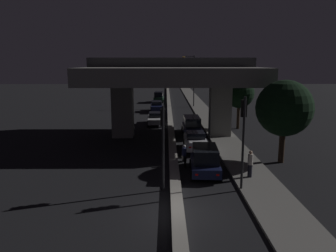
{
  "coord_description": "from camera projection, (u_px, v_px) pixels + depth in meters",
  "views": [
    {
      "loc": [
        -0.56,
        -14.93,
        7.26
      ],
      "look_at": [
        -0.35,
        15.17,
        1.44
      ],
      "focal_mm": 35.0,
      "sensor_mm": 36.0,
      "label": 1
    }
  ],
  "objects": [
    {
      "name": "car_dark_blue_lead",
      "position": [
        205.0,
        160.0,
        21.58
      ],
      "size": [
        2.12,
        4.05,
        1.83
      ],
      "rotation": [
        0.0,
        0.0,
        1.52
      ],
      "color": "#141938",
      "rests_on": "ground_plane"
    },
    {
      "name": "roadside_tree_kerbside_near",
      "position": [
        284.0,
        108.0,
        23.54
      ],
      "size": [
        4.08,
        4.08,
        6.1
      ],
      "color": "#2D2116",
      "rests_on": "ground_plane"
    },
    {
      "name": "ground_plane",
      "position": [
        177.0,
        213.0,
        16.04
      ],
      "size": [
        200.0,
        200.0,
        0.0
      ],
      "primitive_type": "plane",
      "color": "black"
    },
    {
      "name": "street_lamp",
      "position": [
        192.0,
        77.0,
        53.83
      ],
      "size": [
        2.11,
        0.32,
        8.46
      ],
      "color": "#2D2D30",
      "rests_on": "ground_plane"
    },
    {
      "name": "traffic_light_left_of_median",
      "position": [
        163.0,
        133.0,
        18.35
      ],
      "size": [
        0.3,
        0.49,
        4.94
      ],
      "color": "black",
      "rests_on": "ground_plane"
    },
    {
      "name": "car_white_lead_oncoming",
      "position": [
        156.0,
        118.0,
        39.11
      ],
      "size": [
        2.03,
        4.66,
        1.46
      ],
      "rotation": [
        0.0,
        0.0,
        -1.55
      ],
      "color": "silver",
      "rests_on": "ground_plane"
    },
    {
      "name": "motorcycle_black_filtering_near",
      "position": [
        184.0,
        156.0,
        23.66
      ],
      "size": [
        0.34,
        1.99,
        1.47
      ],
      "rotation": [
        0.0,
        0.0,
        1.63
      ],
      "color": "black",
      "rests_on": "ground_plane"
    },
    {
      "name": "elevated_overpass",
      "position": [
        171.0,
        78.0,
        31.72
      ],
      "size": [
        16.23,
        13.14,
        7.76
      ],
      "color": "gray",
      "rests_on": "ground_plane"
    },
    {
      "name": "roadside_tree_kerbside_mid",
      "position": [
        239.0,
        93.0,
        36.01
      ],
      "size": [
        3.31,
        3.31,
        5.65
      ],
      "color": "#2D2116",
      "rests_on": "ground_plane"
    },
    {
      "name": "car_dark_blue_third",
      "position": [
        192.0,
        126.0,
        33.07
      ],
      "size": [
        1.95,
        4.46,
        1.93
      ],
      "rotation": [
        0.0,
        0.0,
        1.59
      ],
      "color": "#141938",
      "rests_on": "ground_plane"
    },
    {
      "name": "pedestrian_on_sidewalk",
      "position": [
        250.0,
        164.0,
        20.61
      ],
      "size": [
        0.32,
        0.32,
        1.72
      ],
      "color": "black",
      "rests_on": "sidewalk_right"
    },
    {
      "name": "car_dark_green_third_oncoming",
      "position": [
        159.0,
        97.0,
        61.1
      ],
      "size": [
        2.0,
        4.05,
        1.99
      ],
      "rotation": [
        0.0,
        0.0,
        -1.62
      ],
      "color": "black",
      "rests_on": "ground_plane"
    },
    {
      "name": "median_divider",
      "position": [
        169.0,
        110.0,
        50.37
      ],
      "size": [
        0.63,
        126.0,
        0.38
      ],
      "primitive_type": "cube",
      "color": "gray",
      "rests_on": "ground_plane"
    },
    {
      "name": "sidewalk_right",
      "position": [
        208.0,
        118.0,
        43.55
      ],
      "size": [
        2.73,
        126.0,
        0.14
      ],
      "primitive_type": "cube",
      "color": "slate",
      "rests_on": "ground_plane"
    },
    {
      "name": "car_white_second",
      "position": [
        195.0,
        141.0,
        27.56
      ],
      "size": [
        1.88,
        4.0,
        1.59
      ],
      "rotation": [
        0.0,
        0.0,
        1.58
      ],
      "color": "silver",
      "rests_on": "ground_plane"
    },
    {
      "name": "traffic_light_right_of_median",
      "position": [
        243.0,
        128.0,
        18.32
      ],
      "size": [
        0.3,
        0.49,
        5.45
      ],
      "color": "black",
      "rests_on": "ground_plane"
    },
    {
      "name": "car_dark_blue_second_oncoming",
      "position": [
        157.0,
        106.0,
        49.57
      ],
      "size": [
        2.03,
        4.83,
        1.57
      ],
      "rotation": [
        0.0,
        0.0,
        -1.53
      ],
      "color": "#141938",
      "rests_on": "ground_plane"
    }
  ]
}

